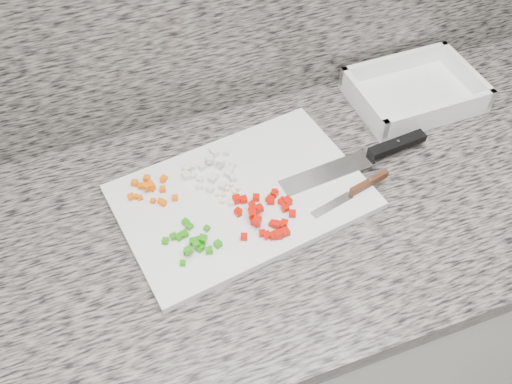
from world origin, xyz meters
TOP-DOWN VIEW (x-y plane):
  - cabinet at (0.00, 1.44)m, footprint 3.92×0.62m
  - countertop at (0.00, 1.44)m, footprint 3.96×0.64m
  - cutting_board at (-0.09, 1.48)m, footprint 0.49×0.36m
  - carrot_pile at (-0.24, 1.55)m, footprint 0.09×0.08m
  - onion_pile at (-0.12, 1.55)m, footprint 0.11×0.11m
  - green_pepper_pile at (-0.20, 1.40)m, footprint 0.10×0.09m
  - red_pepper_pile at (-0.06, 1.42)m, footprint 0.12×0.12m
  - garlic_pile at (-0.11, 1.48)m, footprint 0.05×0.05m
  - chef_knife at (0.19, 1.48)m, footprint 0.32×0.06m
  - paring_knife at (0.12, 1.41)m, footprint 0.18×0.05m
  - tray at (0.36, 1.62)m, footprint 0.27×0.20m

SIDE VIEW (x-z plane):
  - cabinet at x=0.00m, z-range 0.00..0.86m
  - countertop at x=0.00m, z-range 0.86..0.90m
  - cutting_board at x=-0.09m, z-range 0.90..0.91m
  - tray at x=0.36m, z-range 0.89..0.95m
  - garlic_pile at x=-0.11m, z-range 0.91..0.92m
  - chef_knife at x=0.19m, z-range 0.91..0.93m
  - paring_knife at x=0.12m, z-range 0.91..0.93m
  - carrot_pile at x=-0.24m, z-range 0.91..0.93m
  - onion_pile at x=-0.12m, z-range 0.91..0.93m
  - green_pepper_pile at x=-0.20m, z-range 0.91..0.93m
  - red_pepper_pile at x=-0.06m, z-range 0.91..0.94m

